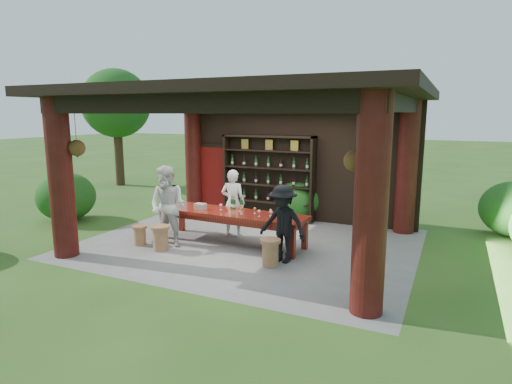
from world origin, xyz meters
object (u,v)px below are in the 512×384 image
at_px(wine_shelf, 268,177).
at_px(host, 233,203).
at_px(stool_near_right, 270,252).
at_px(guest_woman, 168,206).
at_px(stool_near_left, 160,237).
at_px(tasting_table, 231,216).
at_px(guest_man, 283,224).
at_px(stool_far_left, 140,235).
at_px(napkin_basket, 200,206).

relative_size(wine_shelf, host, 1.64).
xyz_separation_m(stool_near_right, guest_woman, (-2.61, 0.23, 0.63)).
height_order(stool_near_left, stool_near_right, stool_near_left).
xyz_separation_m(stool_near_left, stool_near_right, (2.58, 0.12, -0.01)).
xyz_separation_m(tasting_table, guest_man, (1.55, -0.69, 0.16)).
relative_size(tasting_table, stool_near_right, 6.69).
relative_size(stool_far_left, host, 0.27).
xyz_separation_m(stool_near_left, stool_far_left, (-0.68, 0.12, -0.05)).
height_order(stool_near_right, guest_woman, guest_woman).
height_order(stool_near_left, stool_far_left, stool_near_left).
xyz_separation_m(stool_near_left, napkin_basket, (0.39, 1.05, 0.53)).
distance_m(wine_shelf, guest_woman, 3.54).
xyz_separation_m(wine_shelf, stool_far_left, (-1.65, -3.61, -0.96)).
bearing_deg(stool_near_right, stool_far_left, -179.99).
height_order(stool_near_left, host, host).
bearing_deg(wine_shelf, guest_man, -62.09).
distance_m(wine_shelf, napkin_basket, 2.77).
relative_size(stool_near_right, guest_woman, 0.30).
xyz_separation_m(guest_woman, napkin_basket, (0.41, 0.70, -0.10)).
bearing_deg(guest_man, stool_near_right, -102.50).
bearing_deg(host, wine_shelf, -99.71).
relative_size(stool_far_left, guest_man, 0.29).
distance_m(stool_far_left, guest_man, 3.45).
bearing_deg(napkin_basket, guest_woman, -120.72).
relative_size(stool_far_left, guest_woman, 0.25).
bearing_deg(napkin_basket, stool_near_left, -110.33).
distance_m(host, guest_man, 2.20).
xyz_separation_m(stool_near_right, stool_far_left, (-3.26, -0.00, -0.05)).
bearing_deg(guest_woman, wine_shelf, 70.22).
distance_m(tasting_table, stool_near_right, 1.78).
height_order(wine_shelf, stool_near_right, wine_shelf).
relative_size(host, guest_man, 1.04).
relative_size(host, guest_woman, 0.90).
xyz_separation_m(wine_shelf, guest_man, (1.74, -3.28, -0.40)).
height_order(wine_shelf, napkin_basket, wine_shelf).
height_order(stool_near_right, stool_far_left, stool_near_right).
bearing_deg(host, stool_far_left, 37.28).
distance_m(wine_shelf, tasting_table, 2.66).
height_order(guest_woman, guest_man, guest_woman).
distance_m(stool_near_left, stool_near_right, 2.58).
bearing_deg(guest_woman, stool_far_left, -164.06).
xyz_separation_m(stool_near_right, host, (-1.67, 1.59, 0.54)).
xyz_separation_m(tasting_table, host, (-0.25, 0.58, 0.19)).
height_order(stool_near_left, napkin_basket, napkin_basket).
relative_size(tasting_table, guest_woman, 1.98).
xyz_separation_m(wine_shelf, guest_woman, (-1.00, -3.38, -0.28)).
height_order(wine_shelf, stool_near_left, wine_shelf).
height_order(tasting_table, guest_woman, guest_woman).
bearing_deg(stool_near_left, guest_man, 9.38).
xyz_separation_m(guest_woman, guest_man, (2.74, 0.10, -0.12)).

